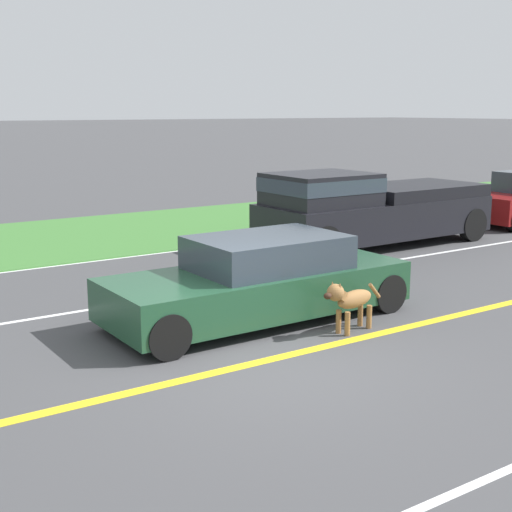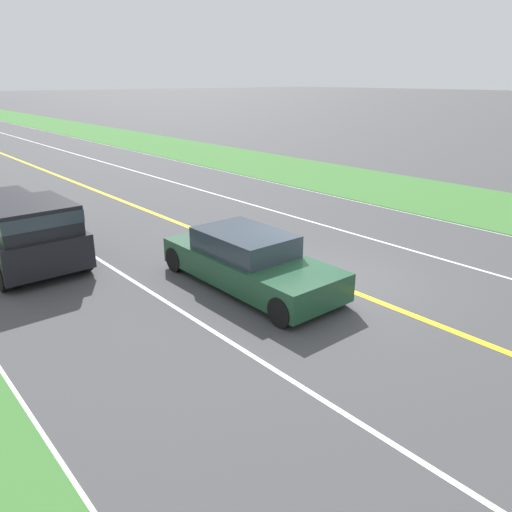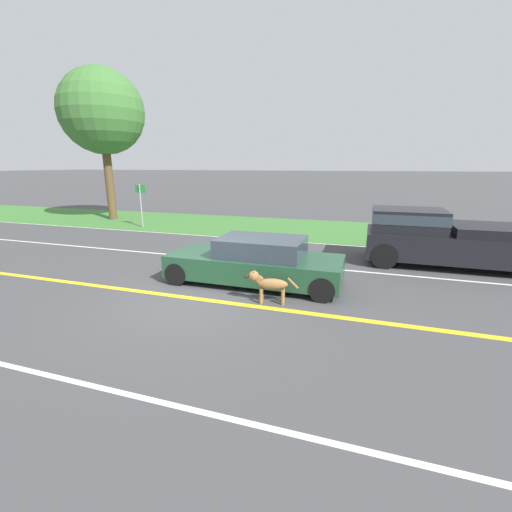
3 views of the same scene
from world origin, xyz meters
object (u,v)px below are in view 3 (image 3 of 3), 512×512
at_px(ego_car, 256,262).
at_px(street_sign, 141,200).
at_px(dog, 268,283).
at_px(roadside_tree_right_near, 102,112).
at_px(pickup_truck, 454,238).

xyz_separation_m(ego_car, street_sign, (6.41, 8.27, 0.81)).
relative_size(dog, roadside_tree_right_near, 0.15).
bearing_deg(pickup_truck, dog, 135.11).
height_order(pickup_truck, roadside_tree_right_near, roadside_tree_right_near).
height_order(dog, street_sign, street_sign).
height_order(ego_car, dog, ego_car).
xyz_separation_m(roadside_tree_right_near, street_sign, (-1.70, -3.28, -4.52)).
relative_size(dog, pickup_truck, 0.22).
bearing_deg(pickup_truck, ego_car, 122.78).
distance_m(dog, street_sign, 11.82).
height_order(pickup_truck, street_sign, street_sign).
relative_size(pickup_truck, street_sign, 2.59).
relative_size(roadside_tree_right_near, street_sign, 3.72).
xyz_separation_m(dog, pickup_truck, (4.74, -4.72, 0.42)).
distance_m(pickup_truck, roadside_tree_right_near, 18.28).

